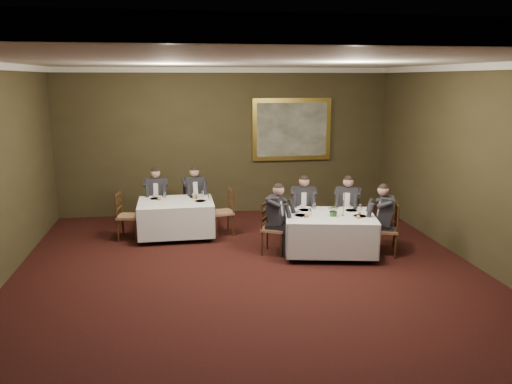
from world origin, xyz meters
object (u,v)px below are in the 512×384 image
object	(u,v)px
centerpiece	(334,210)
diner_sec_backleft	(157,205)
chair_sec_endright	(223,221)
painting	(292,129)
chair_main_backleft	(303,226)
chair_main_backright	(347,227)
candlestick	(343,207)
chair_sec_backleft	(157,214)
table_main	(329,231)
table_second	(176,216)
diner_main_backleft	(303,216)
diner_main_backright	(347,216)
diner_main_endright	(386,228)
chair_sec_endleft	(128,226)
diner_sec_backright	(194,203)
diner_main_endleft	(274,227)
chair_main_endright	(386,240)
chair_main_endleft	(273,239)
chair_sec_backright	(194,213)

from	to	relation	value
centerpiece	diner_sec_backleft	bearing A→B (deg)	144.37
chair_sec_endright	painting	size ratio (longest dim) A/B	0.51
chair_main_backleft	chair_main_backright	bearing A→B (deg)	-178.44
chair_sec_endright	centerpiece	bearing A→B (deg)	-140.21
candlestick	chair_sec_backleft	bearing A→B (deg)	145.69
table_main	table_second	xyz separation A→B (m)	(-2.85, 1.51, -0.00)
diner_main_backleft	diner_main_backright	xyz separation A→B (m)	(0.88, -0.17, 0.00)
chair_sec_backleft	painting	xyz separation A→B (m)	(3.27, 0.99, 1.74)
diner_main_endright	diner_sec_backleft	size ratio (longest dim) A/B	1.00
chair_sec_endleft	diner_sec_backleft	bearing A→B (deg)	153.55
diner_main_endright	chair_sec_endright	distance (m)	3.38
diner_sec_backright	diner_sec_backleft	bearing A→B (deg)	-11.42
diner_main_endleft	chair_sec_backleft	world-z (taller)	diner_main_endleft
diner_main_endright	diner_sec_backright	world-z (taller)	same
diner_sec_backleft	chair_sec_endleft	distance (m)	0.99
chair_main_backright	diner_main_backright	bearing A→B (deg)	90.00
diner_main_endleft	chair_main_endright	bearing A→B (deg)	103.79
table_second	chair_main_endright	size ratio (longest dim) A/B	1.57
chair_main_backleft	chair_sec_backleft	bearing A→B (deg)	-11.90
diner_main_endleft	painting	xyz separation A→B (m)	(1.02, 3.09, 1.52)
chair_main_endright	chair_sec_endleft	size ratio (longest dim) A/B	1.00
diner_main_endleft	chair_sec_endleft	size ratio (longest dim) A/B	1.35
chair_main_endleft	chair_sec_backright	size ratio (longest dim) A/B	1.00
chair_main_endright	candlestick	size ratio (longest dim) A/B	2.24
chair_main_backright	chair_sec_endright	size ratio (longest dim) A/B	1.00
chair_main_backright	centerpiece	xyz separation A→B (m)	(-0.56, -0.84, 0.61)
chair_sec_backleft	candlestick	size ratio (longest dim) A/B	2.24
chair_main_endleft	painting	distance (m)	3.69
diner_sec_backright	chair_sec_endright	size ratio (longest dim) A/B	1.35
painting	chair_main_endleft	bearing A→B (deg)	-108.52
diner_main_backleft	chair_sec_backright	bearing A→B (deg)	-20.00
chair_main_endleft	chair_sec_endright	size ratio (longest dim) A/B	1.00
chair_sec_backleft	chair_main_backright	bearing A→B (deg)	158.10
chair_main_endleft	chair_sec_endright	xyz separation A→B (m)	(-0.84, 1.32, 0.00)
candlestick	painting	xyz separation A→B (m)	(-0.22, 3.38, 1.10)
chair_main_backright	diner_main_endright	bearing A→B (deg)	139.14
diner_main_backleft	chair_main_endleft	world-z (taller)	diner_main_backleft
chair_main_backright	diner_sec_backleft	bearing A→B (deg)	3.93
chair_sec_backleft	candlestick	distance (m)	4.28
chair_main_backright	chair_main_endleft	xyz separation A→B (m)	(-1.64, -0.55, 0.00)
diner_main_endleft	diner_main_endright	size ratio (longest dim) A/B	1.00
chair_main_endright	chair_main_backleft	bearing A→B (deg)	68.24
diner_main_backright	chair_sec_endleft	world-z (taller)	diner_main_backright
table_main	chair_sec_endleft	xyz separation A→B (m)	(-3.83, 1.50, -0.17)
diner_main_endleft	centerpiece	bearing A→B (deg)	99.71
candlestick	diner_sec_backleft	bearing A→B (deg)	145.82
chair_sec_backright	centerpiece	distance (m)	3.51
chair_main_backright	diner_main_endleft	bearing A→B (deg)	44.23
table_main	diner_sec_backright	bearing A→B (deg)	136.78
diner_sec_backleft	centerpiece	size ratio (longest dim) A/B	5.40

